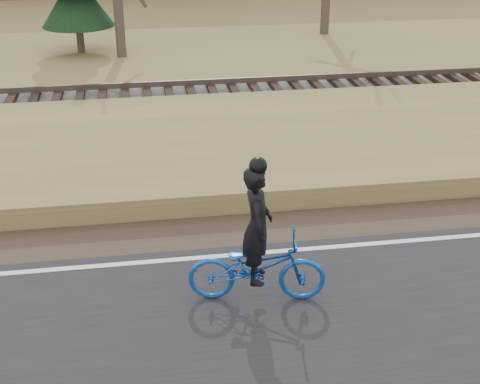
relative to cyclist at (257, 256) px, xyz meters
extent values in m
plane|color=#987F4D|center=(0.47, 1.11, -0.79)|extent=(120.00, 120.00, 0.00)
cube|color=black|center=(0.47, -1.39, -0.76)|extent=(120.00, 6.00, 0.06)
cube|color=silver|center=(0.47, 1.31, -0.73)|extent=(120.00, 0.12, 0.01)
cube|color=#473A2B|center=(0.47, 2.31, -0.77)|extent=(120.00, 1.60, 0.04)
cube|color=#987F4D|center=(0.47, 5.31, -0.57)|extent=(120.00, 5.00, 0.44)
cube|color=slate|center=(0.47, 9.11, -0.57)|extent=(120.00, 3.00, 0.45)
cube|color=black|center=(0.47, 9.11, -0.27)|extent=(120.00, 2.40, 0.14)
cube|color=brown|center=(0.47, 8.39, -0.13)|extent=(120.00, 0.07, 0.15)
cube|color=brown|center=(0.47, 9.83, -0.13)|extent=(120.00, 0.07, 0.15)
imported|color=#164699|center=(0.00, 0.00, -0.19)|extent=(2.15, 1.05, 1.08)
imported|color=black|center=(0.00, 0.00, 0.53)|extent=(0.54, 0.73, 1.82)
sphere|color=black|center=(0.00, 0.00, 1.46)|extent=(0.26, 0.26, 0.26)
cylinder|color=#4D4338|center=(-3.54, 16.77, -0.14)|extent=(0.28, 0.28, 1.30)
camera|label=1|loc=(-1.58, -8.40, 5.10)|focal=50.00mm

